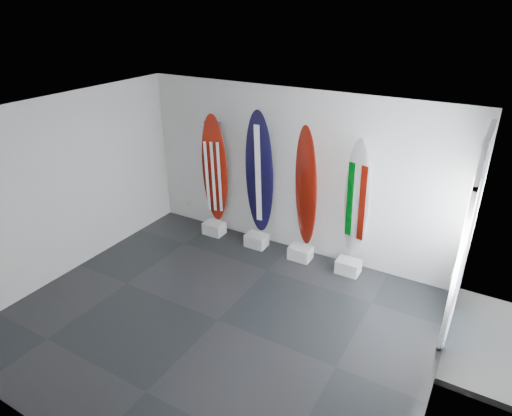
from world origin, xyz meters
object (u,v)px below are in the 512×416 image
Objects in this scene: surfboard_swiss at (306,188)px; surfboard_italy at (357,201)px; surfboard_navy at (259,174)px; surfboard_usa at (215,170)px.

surfboard_italy is (0.91, 0.00, -0.04)m from surfboard_swiss.
surfboard_italy is at bearing -5.84° from surfboard_navy.
surfboard_usa is at bearing 174.16° from surfboard_navy.
surfboard_navy is at bearing -160.51° from surfboard_swiss.
surfboard_usa is 0.98× the size of surfboard_swiss.
surfboard_swiss reaches higher than surfboard_italy.
surfboard_navy is (0.99, 0.00, 0.09)m from surfboard_usa.
surfboard_navy reaches higher than surfboard_italy.
surfboard_navy is 1.07× the size of surfboard_swiss.
surfboard_swiss is 0.91m from surfboard_italy.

